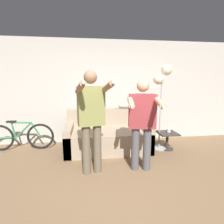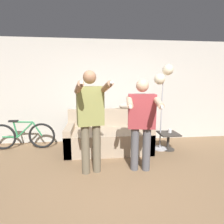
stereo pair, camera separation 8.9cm
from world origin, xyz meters
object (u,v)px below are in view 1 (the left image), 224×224
(floor_lamp, at_px, (162,82))
(bicycle, at_px, (21,136))
(side_table, at_px, (167,137))
(cup, at_px, (169,130))
(couch, at_px, (108,137))
(cat, at_px, (126,106))
(person_right, at_px, (142,119))
(person_left, at_px, (91,116))

(floor_lamp, distance_m, bicycle, 3.46)
(side_table, xyz_separation_m, cup, (0.04, 0.03, 0.15))
(couch, xyz_separation_m, cat, (0.50, 0.36, 0.68))
(person_right, xyz_separation_m, floor_lamp, (0.73, 0.94, 0.62))
(person_right, distance_m, cup, 1.38)
(cat, xyz_separation_m, cup, (0.92, -0.51, -0.53))
(bicycle, bearing_deg, person_right, -27.09)
(floor_lamp, bearing_deg, cat, 146.89)
(person_right, bearing_deg, cat, 98.79)
(cat, xyz_separation_m, bicycle, (-2.50, -0.13, -0.65))
(couch, distance_m, floor_lamp, 1.75)
(cat, bearing_deg, floor_lamp, -33.11)
(person_right, relative_size, floor_lamp, 0.83)
(person_left, xyz_separation_m, side_table, (1.75, 0.86, -0.73))
(couch, xyz_separation_m, person_left, (-0.38, -1.04, 0.73))
(person_right, bearing_deg, bicycle, 162.33)
(cat, distance_m, floor_lamp, 1.03)
(person_right, bearing_deg, floor_lamp, 61.32)
(couch, bearing_deg, person_right, -65.18)
(cup, relative_size, bicycle, 0.06)
(person_right, relative_size, cup, 19.49)
(person_right, relative_size, side_table, 3.70)
(couch, height_order, side_table, couch)
(couch, bearing_deg, floor_lamp, -5.05)
(person_right, bearing_deg, couch, 124.25)
(couch, bearing_deg, cup, -5.86)
(cat, bearing_deg, person_right, -90.64)
(cup, height_order, bicycle, bicycle)
(bicycle, bearing_deg, cup, -6.22)
(cat, xyz_separation_m, side_table, (0.88, -0.54, -0.68))
(side_table, distance_m, cup, 0.16)
(couch, height_order, cup, couch)
(floor_lamp, height_order, side_table, floor_lamp)
(cat, relative_size, floor_lamp, 0.26)
(couch, height_order, bicycle, couch)
(person_right, height_order, bicycle, person_right)
(couch, height_order, person_left, person_left)
(cat, relative_size, cup, 6.14)
(couch, bearing_deg, bicycle, 173.53)
(floor_lamp, distance_m, cup, 1.12)
(couch, relative_size, side_table, 4.37)
(person_left, height_order, cup, person_left)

